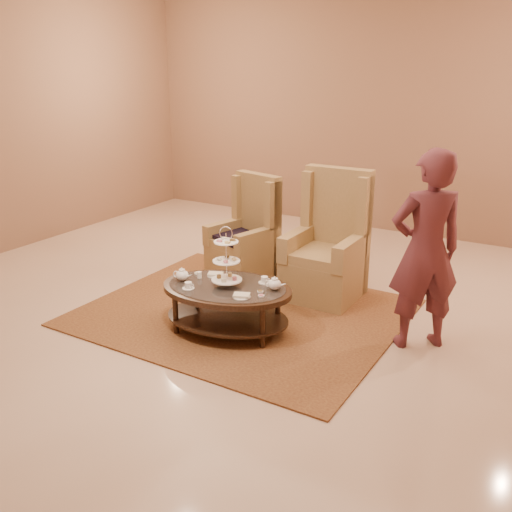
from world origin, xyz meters
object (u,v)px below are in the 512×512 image
Objects in this scene: armchair_left at (247,242)px; person at (425,251)px; armchair_right at (328,255)px; tea_table at (227,294)px.

person is (2.32, -0.76, 0.50)m from armchair_left.
armchair_left is 2.49m from person.
armchair_right is 0.77× the size of person.
tea_table is 1.42m from armchair_right.
person is at bearing 11.07° from tea_table.
armchair_right is at bearing 60.13° from tea_table.
tea_table is 1.00× the size of armchair_right.
armchair_left is at bearing -57.20° from person.
person is (1.67, 0.68, 0.53)m from tea_table.
armchair_left is at bearing 175.79° from armchair_right.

